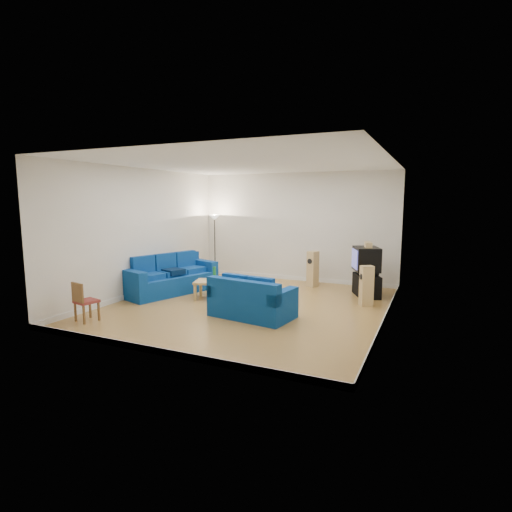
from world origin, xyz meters
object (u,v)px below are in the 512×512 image
at_px(sofa_three_seat, 168,279).
at_px(sofa_loveseat, 251,302).
at_px(tv_stand, 366,285).
at_px(television, 366,259).
at_px(coffee_table, 221,283).

relative_size(sofa_three_seat, sofa_loveseat, 1.49).
height_order(tv_stand, television, television).
bearing_deg(television, coffee_table, -82.80).
height_order(coffee_table, television, television).
height_order(sofa_three_seat, television, television).
bearing_deg(sofa_three_seat, coffee_table, 105.36).
xyz_separation_m(sofa_three_seat, coffee_table, (1.61, -0.07, 0.04)).
height_order(coffee_table, tv_stand, tv_stand).
bearing_deg(sofa_loveseat, television, 65.74).
bearing_deg(sofa_three_seat, sofa_loveseat, 86.26).
distance_m(sofa_loveseat, coffee_table, 1.72).
distance_m(sofa_three_seat, sofa_loveseat, 3.15).
bearing_deg(coffee_table, sofa_three_seat, 177.45).
relative_size(sofa_loveseat, coffee_table, 1.30).
bearing_deg(sofa_loveseat, tv_stand, 65.29).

